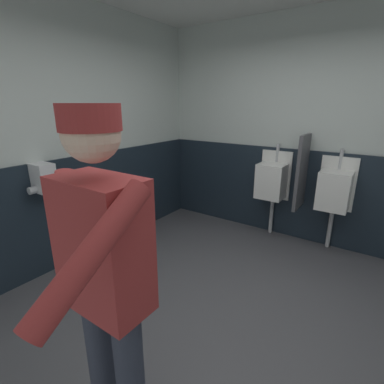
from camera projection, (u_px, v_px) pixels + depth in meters
The scene contains 11 objects.
ground_plane at pixel (233, 322), 2.41m from camera, with size 4.59×4.44×0.04m, color #4C4C51.
wall_back at pixel (311, 133), 3.54m from camera, with size 4.59×0.12×2.79m, color silver.
wall_left at pixel (69, 137), 3.11m from camera, with size 0.12×4.44×2.79m, color silver.
wainscot_band_back at pixel (302, 196), 3.72m from camera, with size 3.99×0.03×1.19m, color #19232D.
wainscot_band_left at pixel (81, 207), 3.31m from camera, with size 0.03×3.84×1.19m, color #19232D.
urinal_left at pixel (272, 180), 3.75m from camera, with size 0.40×0.34×1.24m.
urinal_middle at pixel (335, 190), 3.34m from camera, with size 0.40×0.34×1.24m.
privacy_divider_panel at pixel (302, 172), 3.44m from camera, with size 0.04×0.40×0.90m, color #4C4C51.
person at pixel (104, 269), 1.29m from camera, with size 0.63×0.60×1.75m.
trash_bin at pixel (125, 221), 3.52m from camera, with size 0.30×0.30×0.72m, color #38383D.
hand_dryer at pixel (42, 178), 2.76m from camera, with size 0.24×0.23×0.28m.
Camera 1 is at (0.84, -1.82, 1.75)m, focal length 26.75 mm.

